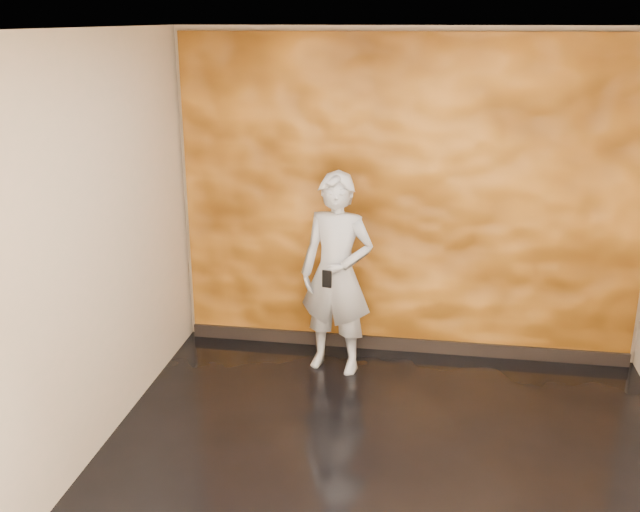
{
  "coord_description": "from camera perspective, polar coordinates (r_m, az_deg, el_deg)",
  "views": [
    {
      "loc": [
        0.21,
        -3.96,
        2.86
      ],
      "look_at": [
        -0.63,
        1.17,
        1.12
      ],
      "focal_mm": 40.0,
      "sensor_mm": 36.0,
      "label": 1
    }
  ],
  "objects": [
    {
      "name": "feature_wall",
      "position": [
        6.1,
        7.07,
        4.39
      ],
      "size": [
        3.9,
        0.06,
        2.75
      ],
      "primitive_type": "cube",
      "color": "orange",
      "rests_on": "ground"
    },
    {
      "name": "man",
      "position": [
        5.87,
        1.35,
        -1.46
      ],
      "size": [
        0.69,
        0.53,
        1.7
      ],
      "primitive_type": "imported",
      "rotation": [
        0.0,
        0.0,
        -0.21
      ],
      "color": "#989FA7",
      "rests_on": "ground"
    },
    {
      "name": "phone",
      "position": [
        5.62,
        0.56,
        -1.85
      ],
      "size": [
        0.08,
        0.03,
        0.14
      ],
      "primitive_type": "cube",
      "rotation": [
        0.0,
        0.0,
        -0.22
      ],
      "color": "black",
      "rests_on": "man"
    },
    {
      "name": "room",
      "position": [
        4.22,
        5.88,
        -1.76
      ],
      "size": [
        4.02,
        4.02,
        2.81
      ],
      "color": "black",
      "rests_on": "ground"
    },
    {
      "name": "baseboard",
      "position": [
        6.51,
        6.59,
        -7.02
      ],
      "size": [
        3.9,
        0.04,
        0.12
      ],
      "primitive_type": "cube",
      "color": "black",
      "rests_on": "ground"
    }
  ]
}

